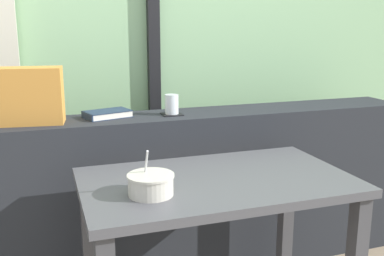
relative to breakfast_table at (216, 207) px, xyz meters
The scene contains 9 objects.
outdoor_backdrop 1.40m from the breakfast_table, 93.55° to the left, with size 4.80×0.08×2.80m, color #8EBC89.
window_divider_post 1.29m from the breakfast_table, 88.97° to the left, with size 0.07×0.05×2.60m, color black.
dark_console_ledge 0.61m from the breakfast_table, 96.99° to the left, with size 2.80×0.31×0.88m, color #23262B.
breakfast_table is the anchor object (origin of this frame).
coaster_square 0.64m from the breakfast_table, 91.90° to the left, with size 0.10×0.10×0.01m, color black.
juice_glass 0.66m from the breakfast_table, 91.90° to the left, with size 0.07×0.07×0.10m.
closed_book 0.76m from the breakfast_table, 118.99° to the left, with size 0.25×0.19×0.03m.
throw_pillow 1.00m from the breakfast_table, 140.36° to the left, with size 0.32×0.14×0.26m, color #D18938.
soup_bowl 0.35m from the breakfast_table, 162.37° to the right, with size 0.17×0.17×0.17m.
Camera 1 is at (-0.57, -1.63, 1.34)m, focal length 42.22 mm.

